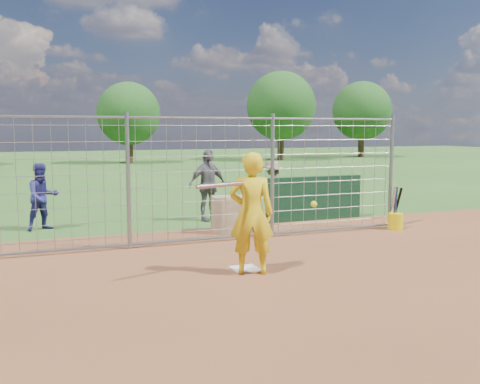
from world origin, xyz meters
name	(u,v)px	position (x,y,z in m)	size (l,w,h in m)	color
ground	(241,266)	(0.00, 0.00, 0.00)	(100.00, 100.00, 0.00)	#2D591E
infield_dirt	(336,327)	(0.00, -3.00, 0.01)	(18.00, 18.00, 0.00)	brown
home_plate	(245,268)	(0.00, -0.20, 0.01)	(0.43, 0.43, 0.02)	silver
dugout_wall	(314,198)	(3.40, 3.60, 0.55)	(2.60, 0.20, 1.10)	#11381E
batter	(251,213)	(-0.01, -0.49, 0.97)	(0.70, 0.46, 1.93)	yellow
bystander_a	(42,197)	(-2.99, 4.67, 0.76)	(0.74, 0.57, 1.52)	navy
bystander_b	(208,185)	(0.87, 4.47, 0.89)	(1.04, 0.43, 1.78)	slate
bystander_c	(273,188)	(2.80, 4.78, 0.72)	(0.94, 0.54, 1.45)	#8A694B
equipment_bin	(230,214)	(0.89, 2.88, 0.40)	(0.80, 0.55, 0.80)	tan
equipment_in_play	(245,190)	(-0.21, -0.69, 1.37)	(2.08, 0.33, 0.46)	silver
bucket_with_bats	(395,219)	(4.48, 1.76, 0.25)	(0.34, 0.36, 0.98)	yellow
backstop_fence	(204,181)	(0.00, 2.00, 1.26)	(9.08, 0.08, 2.60)	gray
tree_line	(130,107)	(3.13, 28.13, 3.71)	(44.66, 6.72, 6.48)	#3F2B19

